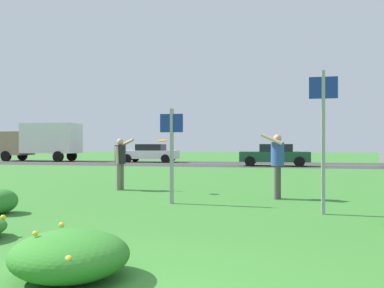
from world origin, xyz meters
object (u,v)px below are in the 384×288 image
person_catcher_blue_shirt (277,160)px  sign_post_near_path (172,146)px  person_thrower_dark_shirt (120,159)px  car_dark_green_center_left (275,155)px  sign_post_by_roadside (323,128)px  frisbee_orange (162,141)px  box_truck_tan (42,140)px  car_white_center_right (150,153)px

person_catcher_blue_shirt → sign_post_near_path: bearing=-151.1°
sign_post_near_path → person_thrower_dark_shirt: (-2.32, 2.45, -0.43)m
person_thrower_dark_shirt → car_dark_green_center_left: 15.88m
sign_post_by_roadside → frisbee_orange: (-4.23, 2.86, -0.22)m
person_catcher_blue_shirt → car_dark_green_center_left: size_ratio=0.38×
person_thrower_dark_shirt → frisbee_orange: person_thrower_dark_shirt is taller
car_dark_green_center_left → box_truck_tan: box_truck_tan is taller
sign_post_by_roadside → car_white_center_right: sign_post_by_roadside is taller
sign_post_near_path → person_catcher_blue_shirt: bearing=28.9°
sign_post_near_path → sign_post_by_roadside: bearing=-12.9°
person_catcher_blue_shirt → frisbee_orange: size_ratio=6.28×
sign_post_near_path → person_thrower_dark_shirt: 3.40m
car_dark_green_center_left → box_truck_tan: bearing=169.5°
person_catcher_blue_shirt → person_thrower_dark_shirt: bearing=167.3°
box_truck_tan → frisbee_orange: bearing=-49.6°
car_dark_green_center_left → person_catcher_blue_shirt: bearing=-89.4°
sign_post_by_roadside → person_thrower_dark_shirt: 6.60m
box_truck_tan → person_catcher_blue_shirt: bearing=-45.4°
person_thrower_dark_shirt → person_catcher_blue_shirt: (4.80, -1.08, 0.05)m
person_catcher_blue_shirt → car_dark_green_center_left: bearing=90.6°
sign_post_near_path → car_white_center_right: 22.56m
frisbee_orange → sign_post_by_roadside: bearing=-34.0°
frisbee_orange → sign_post_near_path: bearing=-67.9°
person_catcher_blue_shirt → frisbee_orange: 3.44m
car_dark_green_center_left → sign_post_by_roadside: bearing=-86.7°
person_thrower_dark_shirt → car_dark_green_center_left: person_thrower_dark_shirt is taller
box_truck_tan → car_white_center_right: bearing=0.0°
frisbee_orange → car_white_center_right: frisbee_orange is taller
sign_post_near_path → frisbee_orange: 2.25m
sign_post_by_roadside → box_truck_tan: bearing=133.0°
person_thrower_dark_shirt → car_white_center_right: (-5.20, 18.81, -0.22)m
sign_post_near_path → sign_post_by_roadside: 3.50m
sign_post_by_roadside → sign_post_near_path: bearing=167.1°
car_white_center_right → box_truck_tan: size_ratio=0.67×
sign_post_near_path → person_thrower_dark_shirt: sign_post_near_path is taller
frisbee_orange → box_truck_tan: (-16.32, 19.18, 0.27)m
box_truck_tan → sign_post_near_path: bearing=-51.1°
sign_post_by_roadside → person_catcher_blue_shirt: (-0.91, 2.15, -0.74)m
sign_post_near_path → car_white_center_right: bearing=109.5°
sign_post_near_path → frisbee_orange: sign_post_near_path is taller
sign_post_by_roadside → car_white_center_right: size_ratio=0.65×
person_catcher_blue_shirt → car_white_center_right: size_ratio=0.38×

